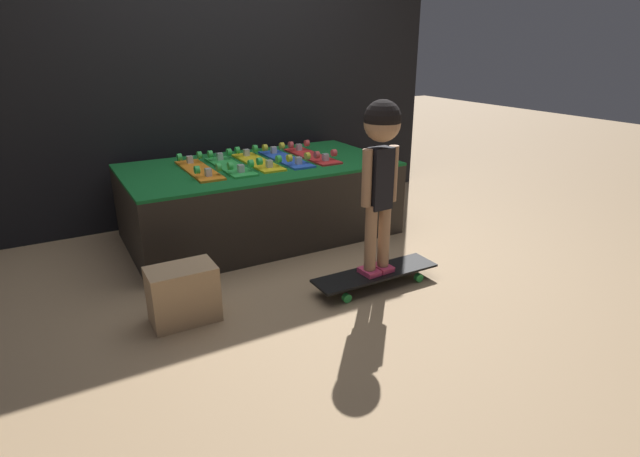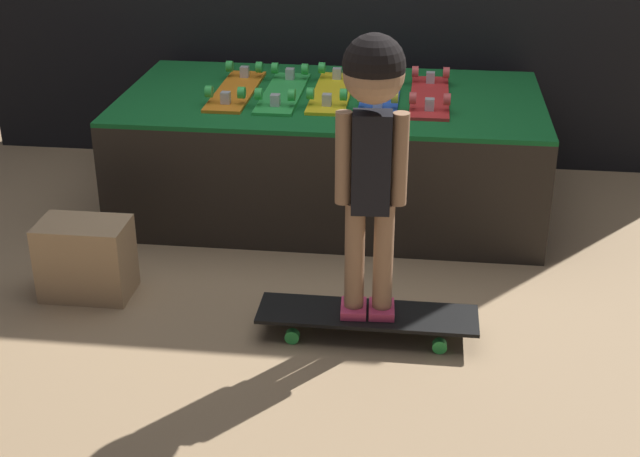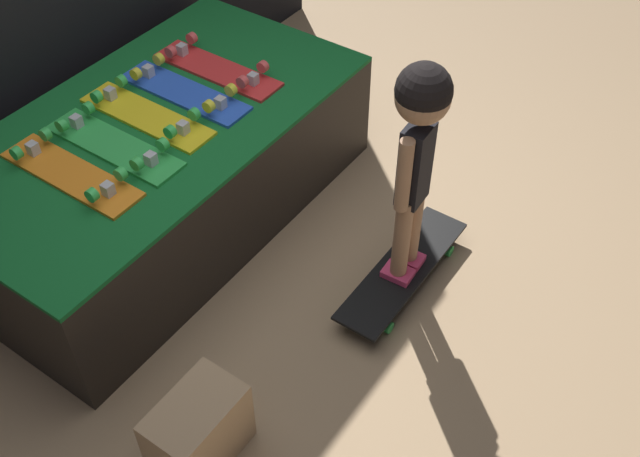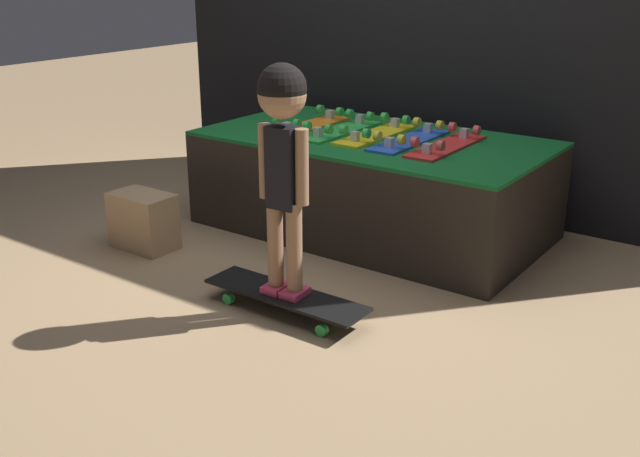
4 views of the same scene
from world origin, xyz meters
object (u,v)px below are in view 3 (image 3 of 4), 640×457
Objects in this scene: skateboard_yellow_on_rack at (146,114)px; skateboard_green_on_rack at (114,144)px; skateboard_on_floor at (403,270)px; skateboard_orange_on_rack at (71,172)px; skateboard_red_on_rack at (217,68)px; storage_box at (199,431)px; skateboard_blue_on_rack at (184,90)px; child at (418,137)px.

skateboard_green_on_rack is at bearing -171.78° from skateboard_yellow_on_rack.
skateboard_green_on_rack is 0.81× the size of skateboard_on_floor.
skateboard_red_on_rack is at bearing 0.59° from skateboard_orange_on_rack.
skateboard_blue_on_rack is at bearing 42.07° from storage_box.
skateboard_on_floor is at bearing 176.62° from child.
skateboard_red_on_rack is 1.26m from skateboard_on_floor.
storage_box is at bearing -123.53° from skateboard_green_on_rack.
skateboard_blue_on_rack is at bearing -3.49° from skateboard_yellow_on_rack.
child is at bearing -88.27° from skateboard_blue_on_rack.
child reaches higher than skateboard_on_floor.
storage_box is at bearing 171.20° from skateboard_on_floor.
skateboard_red_on_rack is 0.81× the size of skateboard_on_floor.
skateboard_orange_on_rack and skateboard_red_on_rack have the same top height.
storage_box is at bearing -113.07° from skateboard_orange_on_rack.
skateboard_blue_on_rack is 1.17m from child.
skateboard_orange_on_rack and skateboard_green_on_rack have the same top height.
skateboard_yellow_on_rack is at bearing 176.51° from skateboard_blue_on_rack.
skateboard_blue_on_rack is at bearing 2.39° from skateboard_green_on_rack.
skateboard_blue_on_rack is 1.00× the size of skateboard_red_on_rack.
skateboard_green_on_rack is (0.22, -0.01, 0.00)m from skateboard_orange_on_rack.
storage_box is (-0.41, -0.97, -0.42)m from skateboard_orange_on_rack.
skateboard_green_on_rack is 0.64× the size of child.
skateboard_on_floor is (0.70, -1.14, -0.50)m from skateboard_orange_on_rack.
skateboard_on_floor is 2.31× the size of storage_box.
skateboard_red_on_rack is (0.22, -0.00, 0.00)m from skateboard_blue_on_rack.
child is (0.00, 0.00, 0.73)m from skateboard_on_floor.
child reaches higher than skateboard_blue_on_rack.
child reaches higher than storage_box.
skateboard_orange_on_rack is at bearing 66.93° from storage_box.
skateboard_red_on_rack is at bearing 77.28° from child.
child is (0.26, -1.16, 0.23)m from skateboard_yellow_on_rack.
skateboard_blue_on_rack is (0.67, 0.01, 0.00)m from skateboard_orange_on_rack.
skateboard_orange_on_rack is 1.36m from child.
storage_box is at bearing -137.93° from skateboard_blue_on_rack.
skateboard_yellow_on_rack is 1.21m from child.
skateboard_orange_on_rack is 0.67m from skateboard_blue_on_rack.
skateboard_orange_on_rack is 0.81× the size of skateboard_on_floor.
skateboard_green_on_rack and skateboard_red_on_rack have the same top height.
skateboard_blue_on_rack is 1.25m from skateboard_on_floor.
skateboard_green_on_rack is at bearing -177.61° from skateboard_blue_on_rack.
skateboard_yellow_on_rack is at bearing 99.13° from child.
skateboard_blue_on_rack is 0.22m from skateboard_red_on_rack.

